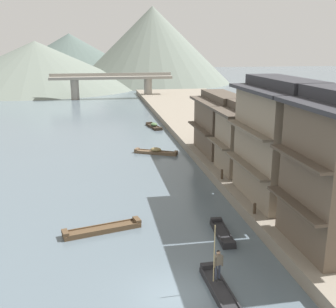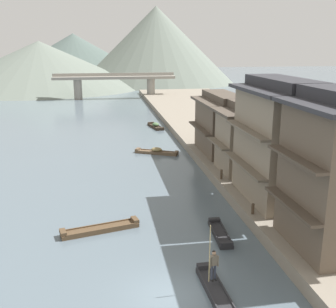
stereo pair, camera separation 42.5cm
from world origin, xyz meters
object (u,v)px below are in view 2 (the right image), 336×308
(boat_moored_nearest, at_px, (157,152))
(stone_bridge, at_px, (115,82))
(boat_moored_second, at_px, (220,234))
(house_waterfront_tall, at_px, (254,138))
(house_waterfront_narrow, at_px, (222,124))
(mooring_post_dock_mid, at_px, (221,174))
(boat_moored_third, at_px, (156,126))
(boat_foreground_poled, at_px, (218,296))
(boatman_person, at_px, (213,262))
(mooring_post_dock_near, at_px, (253,209))
(house_waterfront_second, at_px, (278,141))
(boat_moored_far, at_px, (100,229))

(boat_moored_nearest, distance_m, stone_bridge, 49.12)
(boat_moored_second, bearing_deg, boat_moored_nearest, 93.62)
(boat_moored_nearest, bearing_deg, house_waterfront_tall, -54.28)
(boat_moored_nearest, xyz_separation_m, house_waterfront_narrow, (6.47, -3.40, 3.61))
(stone_bridge, bearing_deg, mooring_post_dock_mid, -83.72)
(house_waterfront_tall, bearing_deg, boat_moored_third, 102.51)
(boat_foreground_poled, height_order, boatman_person, boatman_person)
(boat_moored_third, bearing_deg, mooring_post_dock_mid, -85.62)
(house_waterfront_narrow, bearing_deg, boat_moored_second, -106.77)
(boat_foreground_poled, xyz_separation_m, mooring_post_dock_near, (4.52, 7.49, 1.04))
(boat_moored_nearest, bearing_deg, mooring_post_dock_near, -78.76)
(house_waterfront_narrow, bearing_deg, mooring_post_dock_mid, -106.70)
(house_waterfront_narrow, bearing_deg, house_waterfront_second, -89.77)
(house_waterfront_second, distance_m, mooring_post_dock_near, 5.41)
(house_waterfront_narrow, height_order, stone_bridge, house_waterfront_narrow)
(boat_moored_third, xyz_separation_m, mooring_post_dock_near, (2.05, -34.01, 0.95))
(boat_moored_far, distance_m, house_waterfront_narrow, 20.20)
(boat_moored_third, distance_m, mooring_post_dock_mid, 26.79)
(house_waterfront_second, distance_m, stone_bridge, 66.44)
(boat_moored_nearest, distance_m, house_waterfront_tall, 13.02)
(boat_moored_nearest, height_order, house_waterfront_narrow, house_waterfront_narrow)
(boat_moored_nearest, relative_size, boat_moored_third, 0.98)
(boat_foreground_poled, relative_size, house_waterfront_tall, 0.73)
(boat_foreground_poled, relative_size, boat_moored_third, 1.04)
(house_waterfront_narrow, relative_size, mooring_post_dock_near, 11.50)
(boatman_person, xyz_separation_m, mooring_post_dock_mid, (4.57, 14.01, -0.26))
(boat_moored_third, distance_m, house_waterfront_second, 32.16)
(boat_foreground_poled, xyz_separation_m, boat_moored_nearest, (0.66, 26.92, 0.08))
(boatman_person, height_order, boat_moored_far, boatman_person)
(boat_moored_third, xyz_separation_m, mooring_post_dock_mid, (2.05, -26.69, 1.00))
(house_waterfront_tall, relative_size, mooring_post_dock_near, 9.76)
(house_waterfront_tall, bearing_deg, mooring_post_dock_mid, -150.50)
(boat_moored_third, relative_size, boat_moored_far, 0.94)
(mooring_post_dock_mid, xyz_separation_m, stone_bridge, (-6.72, 61.02, 2.49))
(boat_foreground_poled, height_order, mooring_post_dock_near, mooring_post_dock_near)
(boat_moored_far, bearing_deg, house_waterfront_narrow, 50.24)
(boat_moored_second, xyz_separation_m, mooring_post_dock_near, (2.56, 1.13, 1.05))
(boat_moored_far, xyz_separation_m, house_waterfront_narrow, (12.70, 15.26, 3.68))
(boat_moored_far, bearing_deg, house_waterfront_second, 8.10)
(boat_moored_third, relative_size, mooring_post_dock_near, 6.78)
(mooring_post_dock_mid, bearing_deg, boat_moored_third, 94.38)
(boat_foreground_poled, distance_m, boat_moored_third, 41.58)
(boat_moored_third, height_order, house_waterfront_narrow, house_waterfront_narrow)
(house_waterfront_tall, distance_m, mooring_post_dock_near, 10.24)
(house_waterfront_second, bearing_deg, boatman_person, -128.00)
(stone_bridge, bearing_deg, boat_moored_third, -82.25)
(boat_moored_second, distance_m, house_waterfront_second, 8.12)
(boat_moored_second, xyz_separation_m, stone_bridge, (-4.16, 69.47, 3.59))
(boat_moored_third, distance_m, mooring_post_dock_near, 34.09)
(boat_foreground_poled, xyz_separation_m, house_waterfront_narrow, (7.13, 23.52, 3.68))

